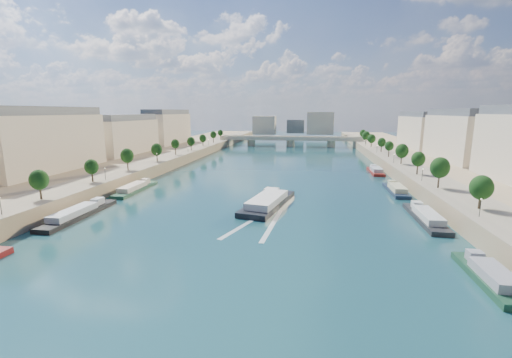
% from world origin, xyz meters
% --- Properties ---
extents(ground, '(700.00, 700.00, 0.00)m').
position_xyz_m(ground, '(0.00, 100.00, 0.00)').
color(ground, '#0C2B35').
rests_on(ground, ground).
extents(quay_left, '(44.00, 520.00, 5.00)m').
position_xyz_m(quay_left, '(-72.00, 100.00, 2.50)').
color(quay_left, '#9E8460').
rests_on(quay_left, ground).
extents(quay_right, '(44.00, 520.00, 5.00)m').
position_xyz_m(quay_right, '(72.00, 100.00, 2.50)').
color(quay_right, '#9E8460').
rests_on(quay_right, ground).
extents(pave_left, '(14.00, 520.00, 0.10)m').
position_xyz_m(pave_left, '(-57.00, 100.00, 5.05)').
color(pave_left, gray).
rests_on(pave_left, quay_left).
extents(pave_right, '(14.00, 520.00, 0.10)m').
position_xyz_m(pave_right, '(57.00, 100.00, 5.05)').
color(pave_right, gray).
rests_on(pave_right, quay_right).
extents(trees_left, '(4.80, 268.80, 8.26)m').
position_xyz_m(trees_left, '(-55.00, 102.00, 10.48)').
color(trees_left, '#382B1E').
rests_on(trees_left, ground).
extents(trees_right, '(4.80, 268.80, 8.26)m').
position_xyz_m(trees_right, '(55.00, 110.00, 10.48)').
color(trees_right, '#382B1E').
rests_on(trees_right, ground).
extents(lamps_left, '(0.36, 200.36, 4.28)m').
position_xyz_m(lamps_left, '(-52.50, 90.00, 7.78)').
color(lamps_left, black).
rests_on(lamps_left, ground).
extents(lamps_right, '(0.36, 200.36, 4.28)m').
position_xyz_m(lamps_right, '(52.50, 105.00, 7.78)').
color(lamps_right, black).
rests_on(lamps_right, ground).
extents(buildings_left, '(16.00, 226.00, 23.20)m').
position_xyz_m(buildings_left, '(-85.00, 112.00, 16.45)').
color(buildings_left, beige).
rests_on(buildings_left, ground).
extents(buildings_right, '(16.00, 226.00, 23.20)m').
position_xyz_m(buildings_right, '(85.00, 112.00, 16.45)').
color(buildings_right, beige).
rests_on(buildings_right, ground).
extents(skyline, '(79.00, 42.00, 22.00)m').
position_xyz_m(skyline, '(3.19, 319.52, 14.66)').
color(skyline, beige).
rests_on(skyline, ground).
extents(bridge, '(112.00, 12.00, 8.15)m').
position_xyz_m(bridge, '(0.00, 242.29, 5.08)').
color(bridge, '#C1B79E').
rests_on(bridge, ground).
extents(tour_barge, '(14.47, 31.08, 4.07)m').
position_xyz_m(tour_barge, '(3.38, 64.39, 1.17)').
color(tour_barge, black).
rests_on(tour_barge, ground).
extents(wake, '(12.81, 26.01, 0.04)m').
position_xyz_m(wake, '(3.38, 47.85, 0.02)').
color(wake, silver).
rests_on(wake, ground).
extents(moored_barges_left, '(5.00, 124.66, 3.60)m').
position_xyz_m(moored_barges_left, '(-45.50, 28.82, 0.84)').
color(moored_barges_left, '#1C2A3E').
rests_on(moored_barges_left, ground).
extents(moored_barges_right, '(5.00, 162.74, 3.60)m').
position_xyz_m(moored_barges_right, '(45.50, 55.65, 0.84)').
color(moored_barges_right, black).
rests_on(moored_barges_right, ground).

